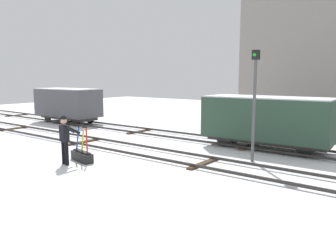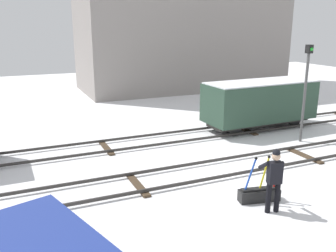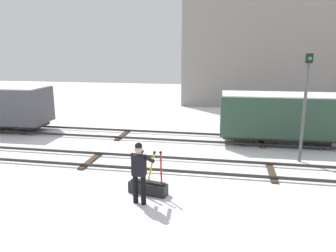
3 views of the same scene
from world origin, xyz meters
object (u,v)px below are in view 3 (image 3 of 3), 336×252
(switch_lever_frame, at_px, (148,186))
(freight_car_near_switch, at_px, (2,105))
(signal_post, at_px, (305,98))
(rail_worker, at_px, (139,169))
(freight_car_far_end, at_px, (281,116))

(switch_lever_frame, height_order, freight_car_near_switch, freight_car_near_switch)
(signal_post, height_order, freight_car_near_switch, signal_post)
(switch_lever_frame, bearing_deg, rail_worker, -85.17)
(rail_worker, height_order, freight_car_far_end, freight_car_far_end)
(signal_post, xyz_separation_m, freight_car_near_switch, (-15.17, 2.51, -1.18))
(rail_worker, distance_m, signal_post, 7.32)
(rail_worker, distance_m, freight_car_far_end, 8.76)
(switch_lever_frame, xyz_separation_m, rail_worker, (-0.08, -0.68, 0.83))
(switch_lever_frame, distance_m, freight_car_near_switch, 11.91)
(rail_worker, bearing_deg, freight_car_near_switch, 155.31)
(switch_lever_frame, bearing_deg, freight_car_far_end, 65.31)
(freight_car_far_end, xyz_separation_m, freight_car_near_switch, (-14.73, 0.00, 0.03))
(rail_worker, xyz_separation_m, freight_car_near_switch, (-9.80, 7.24, 0.33))
(switch_lever_frame, relative_size, signal_post, 0.34)
(rail_worker, bearing_deg, freight_car_far_end, 67.51)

